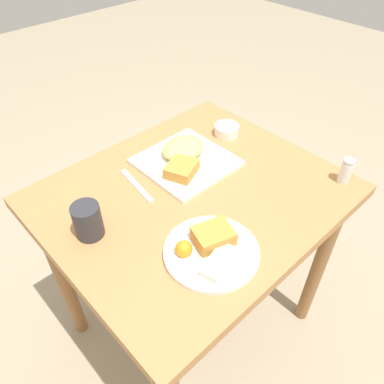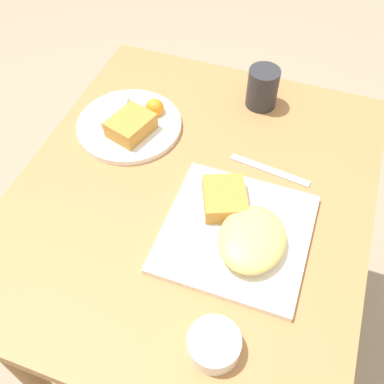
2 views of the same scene
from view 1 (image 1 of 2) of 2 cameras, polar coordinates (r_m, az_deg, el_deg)
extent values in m
plane|color=gray|center=(1.70, 0.13, -18.95)|extent=(8.00, 8.00, 0.00)
cube|color=#B27A47|center=(1.12, 0.19, -0.64)|extent=(0.85, 0.72, 0.04)
cylinder|color=olive|center=(1.72, 2.07, 0.83)|extent=(0.05, 0.05, 0.71)
cylinder|color=olive|center=(1.46, -19.12, -12.21)|extent=(0.05, 0.05, 0.71)
cylinder|color=olive|center=(1.50, 18.83, -10.38)|extent=(0.05, 0.05, 0.71)
cube|color=white|center=(1.21, -0.95, 4.58)|extent=(0.27, 0.27, 0.01)
ellipsoid|color=#EFCC6B|center=(1.23, -1.34, 6.76)|extent=(0.15, 0.12, 0.04)
cube|color=#C68938|center=(1.14, -1.59, 3.53)|extent=(0.12, 0.11, 0.04)
cylinder|color=white|center=(0.95, 2.96, -9.14)|extent=(0.24, 0.24, 0.01)
cube|color=#C68938|center=(0.95, 3.27, -6.71)|extent=(0.11, 0.10, 0.04)
cube|color=silver|center=(0.91, 4.12, -10.58)|extent=(0.12, 0.07, 0.02)
sphere|color=orange|center=(0.93, -1.26, -8.68)|extent=(0.04, 0.04, 0.04)
cylinder|color=white|center=(1.35, 5.29, 9.39)|extent=(0.09, 0.09, 0.04)
cylinder|color=#D1B775|center=(1.34, 5.34, 9.99)|extent=(0.07, 0.07, 0.00)
cylinder|color=white|center=(1.22, 22.35, 2.77)|extent=(0.04, 0.04, 0.07)
cylinder|color=white|center=(1.23, 22.17, 2.21)|extent=(0.03, 0.03, 0.04)
cylinder|color=silver|center=(1.19, 22.84, 4.26)|extent=(0.03, 0.03, 0.01)
cube|color=silver|center=(1.14, -8.45, 1.04)|extent=(0.04, 0.18, 0.00)
cylinder|color=#2D2D33|center=(1.00, -15.60, -4.25)|extent=(0.07, 0.07, 0.10)
camera|label=2|loc=(1.36, 14.92, 40.36)|focal=42.00mm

